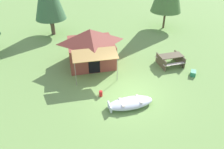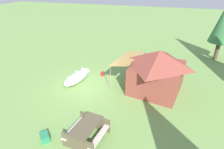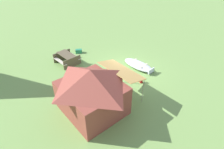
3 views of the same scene
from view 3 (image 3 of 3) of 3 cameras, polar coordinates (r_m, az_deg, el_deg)
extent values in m
plane|color=#729C4F|center=(13.39, 3.90, 0.92)|extent=(80.00, 80.00, 0.00)
ellipsoid|color=silver|center=(13.85, 8.17, 2.92)|extent=(2.64, 1.30, 0.44)
ellipsoid|color=#44484B|center=(13.83, 8.18, 3.04)|extent=(2.42, 1.16, 0.16)
cube|color=beige|center=(14.02, 6.62, 4.33)|extent=(0.23, 0.78, 0.04)
cube|color=beige|center=(13.50, 9.90, 2.77)|extent=(0.23, 0.78, 0.04)
cube|color=silver|center=(13.28, 12.08, 1.09)|extent=(0.16, 0.65, 0.34)
cube|color=brown|center=(9.82, -6.18, -7.25)|extent=(3.57, 3.32, 1.71)
pyramid|color=brown|center=(9.02, -6.68, -1.00)|extent=(3.85, 3.59, 0.90)
cube|color=black|center=(10.55, 0.15, -4.58)|extent=(0.75, 0.17, 1.37)
cube|color=tan|center=(10.28, 2.75, 1.35)|extent=(2.97, 1.72, 0.29)
cylinder|color=gray|center=(11.90, 0.24, 0.98)|extent=(0.04, 0.04, 1.62)
cylinder|color=gray|center=(10.43, 9.60, -5.00)|extent=(0.04, 0.04, 1.62)
cube|color=brown|center=(14.47, -14.01, 6.07)|extent=(1.75, 1.01, 0.04)
cube|color=beige|center=(14.37, -15.93, 4.05)|extent=(1.68, 0.47, 0.04)
cube|color=beige|center=(14.89, -11.80, 5.78)|extent=(1.68, 0.47, 0.04)
cube|color=brown|center=(15.22, -15.26, 5.67)|extent=(0.25, 1.50, 0.73)
cube|color=brown|center=(14.09, -12.23, 3.72)|extent=(0.25, 1.50, 0.73)
cube|color=#288358|center=(16.12, -10.30, 7.17)|extent=(0.61, 0.62, 0.31)
cylinder|color=red|center=(12.32, 9.07, -1.83)|extent=(0.28, 0.28, 0.33)
camera|label=1|loc=(18.40, 40.78, 29.38)|focal=34.99mm
camera|label=2|loc=(16.70, -38.91, 24.20)|focal=30.23mm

